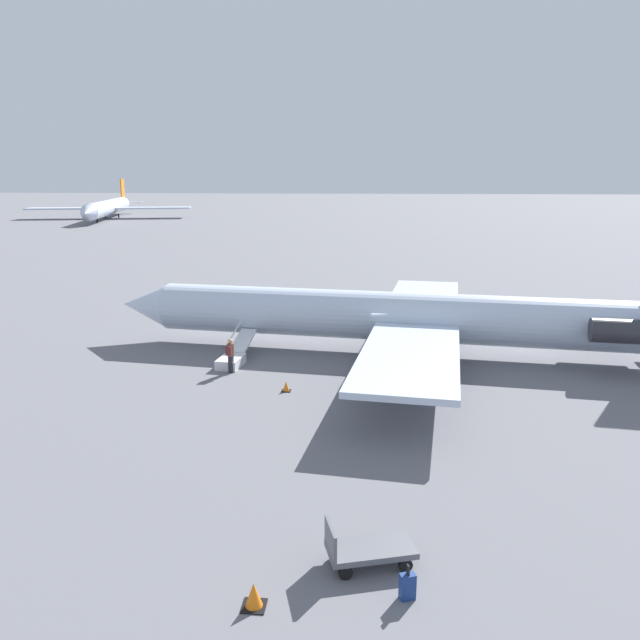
# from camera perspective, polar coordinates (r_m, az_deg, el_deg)

# --- Properties ---
(ground_plane) EXTENTS (600.00, 600.00, 0.00)m
(ground_plane) POSITION_cam_1_polar(r_m,az_deg,el_deg) (35.05, 6.70, -2.99)
(ground_plane) COLOR slate
(airplane_main) EXTENTS (33.17, 25.39, 7.08)m
(airplane_main) POSITION_cam_1_polar(r_m,az_deg,el_deg) (34.45, 8.45, 0.30)
(airplane_main) COLOR silver
(airplane_main) RESTS_ON ground
(airplane_far_left) EXTENTS (36.19, 46.28, 8.67)m
(airplane_far_left) POSITION_cam_1_polar(r_m,az_deg,el_deg) (150.16, -18.75, 9.74)
(airplane_far_left) COLOR silver
(airplane_far_left) RESTS_ON ground
(boarding_stairs) EXTENTS (1.46, 4.11, 1.74)m
(boarding_stairs) POSITION_cam_1_polar(r_m,az_deg,el_deg) (32.96, -7.93, -3.39)
(boarding_stairs) COLOR silver
(boarding_stairs) RESTS_ON ground
(passenger) EXTENTS (0.36, 0.55, 1.74)m
(passenger) POSITION_cam_1_polar(r_m,az_deg,el_deg) (31.44, -8.19, -3.02)
(passenger) COLOR #23232D
(passenger) RESTS_ON ground
(luggage_cart) EXTENTS (2.42, 1.68, 1.22)m
(luggage_cart) POSITION_cam_1_polar(r_m,az_deg,el_deg) (16.82, 4.25, -20.16)
(luggage_cart) COLOR #595B60
(luggage_cart) RESTS_ON ground
(suitcase) EXTENTS (0.41, 0.33, 0.88)m
(suitcase) POSITION_cam_1_polar(r_m,az_deg,el_deg) (15.93, 8.00, -22.95)
(suitcase) COLOR navy
(suitcase) RESTS_ON ground
(traffic_cone_near_stairs) EXTENTS (0.42, 0.42, 0.46)m
(traffic_cone_near_stairs) POSITION_cam_1_polar(r_m,az_deg,el_deg) (28.76, -3.12, -6.11)
(traffic_cone_near_stairs) COLOR black
(traffic_cone_near_stairs) RESTS_ON ground
(traffic_cone_near_cart) EXTENTS (0.55, 0.55, 0.61)m
(traffic_cone_near_cart) POSITION_cam_1_polar(r_m,az_deg,el_deg) (15.68, -6.07, -23.79)
(traffic_cone_near_cart) COLOR black
(traffic_cone_near_cart) RESTS_ON ground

